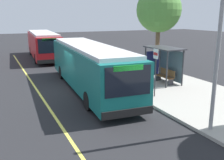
{
  "coord_description": "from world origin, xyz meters",
  "views": [
    {
      "loc": [
        16.05,
        -4.67,
        4.75
      ],
      "look_at": [
        3.5,
        1.2,
        1.31
      ],
      "focal_mm": 41.67,
      "sensor_mm": 36.0,
      "label": 1
    }
  ],
  "objects_px": {
    "waiting_bench": "(165,76)",
    "transit_bus_second": "(43,44)",
    "transit_bus_main": "(89,65)",
    "route_sign_post": "(156,66)"
  },
  "relations": [
    {
      "from": "waiting_bench",
      "to": "transit_bus_second",
      "type": "bearing_deg",
      "value": -160.71
    },
    {
      "from": "transit_bus_main",
      "to": "transit_bus_second",
      "type": "xyz_separation_m",
      "value": [
        -14.47,
        -0.23,
        -0.0
      ]
    },
    {
      "from": "waiting_bench",
      "to": "transit_bus_main",
      "type": "bearing_deg",
      "value": -102.42
    },
    {
      "from": "transit_bus_main",
      "to": "transit_bus_second",
      "type": "height_order",
      "value": "same"
    },
    {
      "from": "transit_bus_main",
      "to": "route_sign_post",
      "type": "height_order",
      "value": "same"
    },
    {
      "from": "route_sign_post",
      "to": "waiting_bench",
      "type": "bearing_deg",
      "value": 133.16
    },
    {
      "from": "transit_bus_main",
      "to": "route_sign_post",
      "type": "relative_size",
      "value": 4.42
    },
    {
      "from": "transit_bus_main",
      "to": "route_sign_post",
      "type": "distance_m",
      "value": 4.46
    },
    {
      "from": "transit_bus_main",
      "to": "transit_bus_second",
      "type": "relative_size",
      "value": 1.08
    },
    {
      "from": "route_sign_post",
      "to": "transit_bus_second",
      "type": "bearing_deg",
      "value": -170.6
    }
  ]
}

